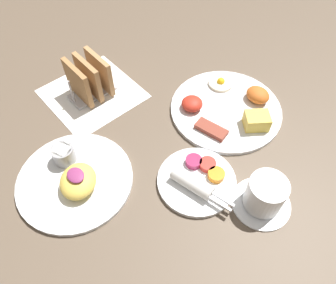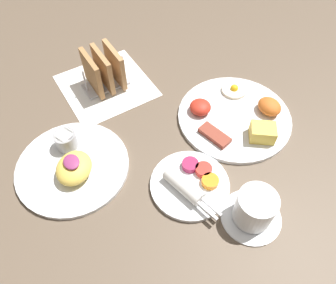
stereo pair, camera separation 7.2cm
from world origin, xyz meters
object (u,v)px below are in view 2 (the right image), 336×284
at_px(plate_foreground, 72,164).
at_px(coffee_cup, 254,209).
at_px(plate_breakfast, 237,116).
at_px(plate_condiments, 190,183).
at_px(toast_rack, 104,71).

distance_m(plate_foreground, coffee_cup, 0.39).
distance_m(plate_breakfast, plate_condiments, 0.22).
relative_size(plate_condiments, toast_rack, 1.58).
distance_m(plate_condiments, coffee_cup, 0.14).
height_order(toast_rack, coffee_cup, toast_rack).
xyz_separation_m(plate_foreground, toast_rack, (-0.20, 0.17, 0.04)).
bearing_deg(plate_condiments, toast_rack, -177.34).
bearing_deg(plate_breakfast, coffee_cup, -32.56).
distance_m(plate_breakfast, coffee_cup, 0.26).
relative_size(plate_breakfast, plate_foreground, 1.12).
distance_m(plate_breakfast, plate_foreground, 0.40).
xyz_separation_m(toast_rack, coffee_cup, (0.49, 0.08, -0.02)).
relative_size(plate_condiments, plate_foreground, 0.75).
relative_size(toast_rack, coffee_cup, 0.97).
height_order(plate_condiments, toast_rack, toast_rack).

